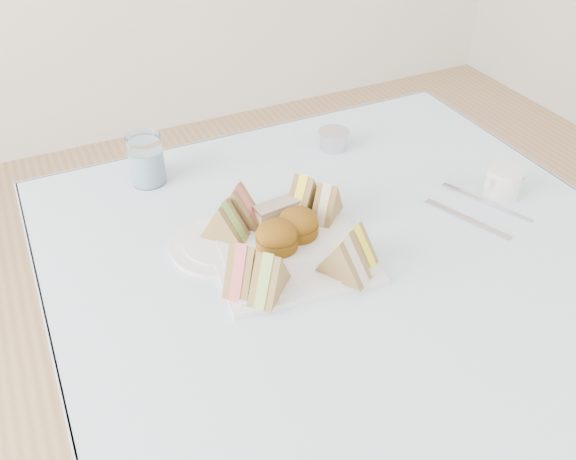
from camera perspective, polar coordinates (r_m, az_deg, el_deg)
name	(u,v)px	position (r m, az deg, el deg)	size (l,w,h in m)	color
table	(345,395)	(1.34, 5.36, -15.12)	(0.90, 0.90, 0.74)	brown
tablecloth	(357,261)	(1.06, 6.50, -2.86)	(1.02, 1.02, 0.01)	silver
serving_plate	(288,250)	(1.07, 0.00, -1.87)	(0.26, 0.26, 0.01)	silver
sandwich_fl_a	(243,264)	(0.97, -4.23, -3.16)	(0.09, 0.04, 0.08)	brown
sandwich_fl_b	(269,273)	(0.95, -1.77, -4.03)	(0.09, 0.04, 0.08)	brown
sandwich_fr_a	(355,242)	(1.02, 6.25, -1.13)	(0.08, 0.04, 0.07)	brown
sandwich_fr_b	(344,256)	(0.99, 5.27, -2.47)	(0.09, 0.04, 0.08)	brown
sandwich_bl_a	(224,220)	(1.07, -5.99, 0.94)	(0.08, 0.04, 0.08)	brown
sandwich_bl_b	(238,205)	(1.10, -4.73, 2.38)	(0.09, 0.04, 0.08)	brown
sandwich_br_a	(327,201)	(1.12, 3.68, 2.77)	(0.08, 0.04, 0.07)	brown
sandwich_br_b	(304,193)	(1.13, 1.50, 3.49)	(0.09, 0.04, 0.08)	brown
scone_left	(277,237)	(1.05, -1.06, -0.62)	(0.07, 0.07, 0.05)	brown
scone_right	(298,224)	(1.08, 0.95, 0.58)	(0.07, 0.07, 0.05)	brown
pastry_slice	(277,212)	(1.11, -1.07, 1.68)	(0.08, 0.03, 0.04)	tan
side_plate	(219,245)	(1.09, -6.52, -1.43)	(0.17, 0.17, 0.01)	silver
water_glass	(146,160)	(1.26, -13.12, 6.43)	(0.07, 0.07, 0.10)	white
tea_strainer	(333,141)	(1.36, 4.27, 8.35)	(0.07, 0.07, 0.04)	silver
knife	(467,219)	(1.19, 16.40, 1.00)	(0.01, 0.18, 0.00)	silver
fork	(494,206)	(1.25, 18.73, 2.17)	(0.01, 0.16, 0.00)	silver
creamer_jug	(503,182)	(1.27, 19.46, 4.26)	(0.07, 0.07, 0.06)	silver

